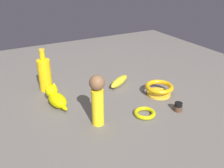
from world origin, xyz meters
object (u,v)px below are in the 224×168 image
(person_figure_adult, at_px, (97,98))
(banana, at_px, (119,81))
(bowl, at_px, (159,88))
(nail_polish_jar, at_px, (178,107))
(bottle_tall, at_px, (45,74))
(bangle, at_px, (145,113))
(cat_figurine, at_px, (56,97))

(person_figure_adult, bearing_deg, banana, 136.82)
(bowl, bearing_deg, nail_polish_jar, -6.84)
(banana, relative_size, bottle_tall, 0.74)
(banana, height_order, bangle, banana)
(bangle, relative_size, bottle_tall, 0.43)
(cat_figurine, bearing_deg, person_figure_adult, 25.75)
(person_figure_adult, distance_m, bottle_tall, 0.41)
(nail_polish_jar, bearing_deg, banana, -163.77)
(bowl, xyz_separation_m, cat_figurine, (-0.14, -0.47, 0.01))
(bottle_tall, bearing_deg, cat_figurine, 0.13)
(bottle_tall, bearing_deg, nail_polish_jar, 43.88)
(person_figure_adult, bearing_deg, bangle, 79.65)
(nail_polish_jar, height_order, bangle, nail_polish_jar)
(bangle, height_order, bottle_tall, bottle_tall)
(banana, height_order, cat_figurine, cat_figurine)
(banana, xyz_separation_m, bangle, (0.30, -0.05, -0.01))
(bangle, xyz_separation_m, bowl, (-0.12, 0.16, 0.02))
(banana, distance_m, bottle_tall, 0.38)
(cat_figurine, height_order, bottle_tall, bottle_tall)
(nail_polish_jar, bearing_deg, person_figure_adult, -102.40)
(nail_polish_jar, height_order, cat_figurine, cat_figurine)
(person_figure_adult, distance_m, nail_polish_jar, 0.37)
(bangle, bearing_deg, nail_polish_jar, 74.86)
(nail_polish_jar, xyz_separation_m, bowl, (-0.16, 0.02, 0.01))
(person_figure_adult, height_order, bottle_tall, bottle_tall)
(bangle, xyz_separation_m, cat_figurine, (-0.25, -0.30, 0.03))
(nail_polish_jar, distance_m, bottle_tall, 0.65)
(bowl, distance_m, cat_figurine, 0.49)
(banana, height_order, bottle_tall, bottle_tall)
(bangle, distance_m, cat_figurine, 0.40)
(banana, bearing_deg, nail_polish_jar, -105.07)
(bangle, bearing_deg, bottle_tall, -144.66)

